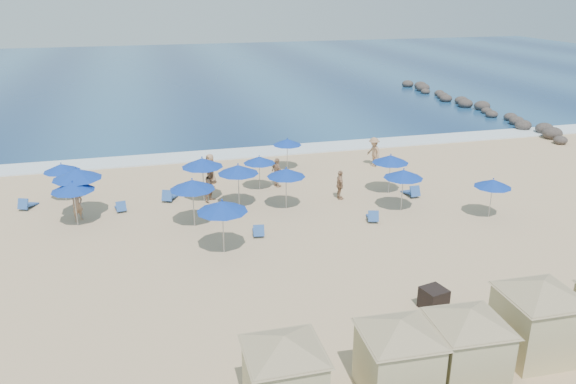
{
  "coord_description": "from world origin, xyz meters",
  "views": [
    {
      "loc": [
        -6.29,
        -21.58,
        10.95
      ],
      "look_at": [
        0.23,
        3.0,
        1.59
      ],
      "focal_mm": 35.0,
      "sensor_mm": 36.0,
      "label": 1
    }
  ],
  "objects_px": {
    "beachgoer_1": "(211,185)",
    "beachgoer_5": "(277,173)",
    "cabana_2": "(467,336)",
    "beachgoer_4": "(210,169)",
    "umbrella_6": "(222,206)",
    "beachgoer_0": "(77,205)",
    "rock_jetty": "(471,105)",
    "trash_bin": "(434,299)",
    "umbrella_10": "(391,159)",
    "cabana_3": "(539,308)",
    "beachgoer_2": "(340,185)",
    "beachgoer_3": "(374,152)",
    "cabana_1": "(399,347)",
    "umbrella_8": "(286,173)",
    "cabana_0": "(284,365)",
    "umbrella_1": "(73,186)",
    "umbrella_7": "(259,160)",
    "umbrella_4": "(202,163)",
    "umbrella_2": "(77,174)",
    "umbrella_3": "(192,185)",
    "umbrella_12": "(404,174)",
    "umbrella_0": "(61,168)",
    "umbrella_5": "(238,169)",
    "umbrella_9": "(287,142)",
    "umbrella_11": "(493,183)"
  },
  "relations": [
    {
      "from": "rock_jetty",
      "to": "beachgoer_0",
      "type": "distance_m",
      "value": 38.72
    },
    {
      "from": "rock_jetty",
      "to": "cabana_0",
      "type": "relative_size",
      "value": 6.26
    },
    {
      "from": "cabana_0",
      "to": "umbrella_0",
      "type": "distance_m",
      "value": 20.0
    },
    {
      "from": "beachgoer_2",
      "to": "beachgoer_5",
      "type": "bearing_deg",
      "value": 48.94
    },
    {
      "from": "rock_jetty",
      "to": "cabana_1",
      "type": "height_order",
      "value": "cabana_1"
    },
    {
      "from": "beachgoer_4",
      "to": "beachgoer_5",
      "type": "relative_size",
      "value": 1.03
    },
    {
      "from": "umbrella_8",
      "to": "beachgoer_1",
      "type": "height_order",
      "value": "umbrella_8"
    },
    {
      "from": "umbrella_8",
      "to": "beachgoer_1",
      "type": "bearing_deg",
      "value": 149.7
    },
    {
      "from": "beachgoer_5",
      "to": "umbrella_7",
      "type": "bearing_deg",
      "value": 83.77
    },
    {
      "from": "umbrella_1",
      "to": "beachgoer_1",
      "type": "distance_m",
      "value": 7.05
    },
    {
      "from": "cabana_2",
      "to": "beachgoer_1",
      "type": "height_order",
      "value": "cabana_2"
    },
    {
      "from": "beachgoer_3",
      "to": "umbrella_11",
      "type": "bearing_deg",
      "value": 1.49
    },
    {
      "from": "cabana_3",
      "to": "umbrella_8",
      "type": "relative_size",
      "value": 2.01
    },
    {
      "from": "rock_jetty",
      "to": "beachgoer_5",
      "type": "relative_size",
      "value": 15.53
    },
    {
      "from": "beachgoer_4",
      "to": "umbrella_1",
      "type": "bearing_deg",
      "value": -82.38
    },
    {
      "from": "umbrella_5",
      "to": "umbrella_9",
      "type": "distance_m",
      "value": 7.0
    },
    {
      "from": "umbrella_4",
      "to": "beachgoer_3",
      "type": "height_order",
      "value": "umbrella_4"
    },
    {
      "from": "umbrella_1",
      "to": "umbrella_5",
      "type": "xyz_separation_m",
      "value": [
        8.02,
        0.36,
        0.08
      ]
    },
    {
      "from": "trash_bin",
      "to": "beachgoer_1",
      "type": "xyz_separation_m",
      "value": [
        -6.25,
        12.87,
        0.5
      ]
    },
    {
      "from": "beachgoer_1",
      "to": "beachgoer_5",
      "type": "relative_size",
      "value": 1.05
    },
    {
      "from": "umbrella_3",
      "to": "umbrella_4",
      "type": "relative_size",
      "value": 0.98
    },
    {
      "from": "umbrella_1",
      "to": "umbrella_8",
      "type": "relative_size",
      "value": 1.02
    },
    {
      "from": "umbrella_2",
      "to": "umbrella_11",
      "type": "relative_size",
      "value": 1.3
    },
    {
      "from": "umbrella_8",
      "to": "umbrella_11",
      "type": "distance_m",
      "value": 10.29
    },
    {
      "from": "umbrella_12",
      "to": "beachgoer_4",
      "type": "distance_m",
      "value": 11.35
    },
    {
      "from": "umbrella_4",
      "to": "beachgoer_5",
      "type": "xyz_separation_m",
      "value": [
        4.37,
        1.24,
        -1.32
      ]
    },
    {
      "from": "umbrella_11",
      "to": "beachgoer_3",
      "type": "relative_size",
      "value": 1.1
    },
    {
      "from": "umbrella_10",
      "to": "beachgoer_0",
      "type": "bearing_deg",
      "value": 178.87
    },
    {
      "from": "cabana_1",
      "to": "umbrella_8",
      "type": "distance_m",
      "value": 14.53
    },
    {
      "from": "rock_jetty",
      "to": "cabana_0",
      "type": "distance_m",
      "value": 43.98
    },
    {
      "from": "trash_bin",
      "to": "rock_jetty",
      "type": "bearing_deg",
      "value": 43.34
    },
    {
      "from": "umbrella_9",
      "to": "umbrella_6",
      "type": "bearing_deg",
      "value": -117.9
    },
    {
      "from": "rock_jetty",
      "to": "beachgoer_5",
      "type": "height_order",
      "value": "beachgoer_5"
    },
    {
      "from": "umbrella_0",
      "to": "beachgoer_0",
      "type": "relative_size",
      "value": 1.35
    },
    {
      "from": "umbrella_0",
      "to": "trash_bin",
      "type": "bearing_deg",
      "value": -47.0
    },
    {
      "from": "umbrella_10",
      "to": "beachgoer_5",
      "type": "height_order",
      "value": "umbrella_10"
    },
    {
      "from": "trash_bin",
      "to": "cabana_3",
      "type": "height_order",
      "value": "cabana_3"
    },
    {
      "from": "beachgoer_2",
      "to": "umbrella_6",
      "type": "bearing_deg",
      "value": 128.61
    },
    {
      "from": "beachgoer_2",
      "to": "beachgoer_3",
      "type": "xyz_separation_m",
      "value": [
        4.14,
        5.12,
        0.13
      ]
    },
    {
      "from": "cabana_0",
      "to": "umbrella_1",
      "type": "relative_size",
      "value": 1.83
    },
    {
      "from": "umbrella_2",
      "to": "beachgoer_0",
      "type": "bearing_deg",
      "value": -120.9
    },
    {
      "from": "cabana_2",
      "to": "beachgoer_4",
      "type": "height_order",
      "value": "cabana_2"
    },
    {
      "from": "umbrella_2",
      "to": "umbrella_11",
      "type": "xyz_separation_m",
      "value": [
        19.8,
        -5.09,
        -0.55
      ]
    },
    {
      "from": "umbrella_6",
      "to": "beachgoer_0",
      "type": "relative_size",
      "value": 1.56
    },
    {
      "from": "umbrella_10",
      "to": "cabana_3",
      "type": "bearing_deg",
      "value": -96.86
    },
    {
      "from": "umbrella_1",
      "to": "umbrella_4",
      "type": "xyz_separation_m",
      "value": [
        6.35,
        1.74,
        0.16
      ]
    },
    {
      "from": "cabana_3",
      "to": "beachgoer_1",
      "type": "relative_size",
      "value": 2.54
    },
    {
      "from": "umbrella_2",
      "to": "umbrella_3",
      "type": "relative_size",
      "value": 1.1
    },
    {
      "from": "beachgoer_4",
      "to": "beachgoer_0",
      "type": "bearing_deg",
      "value": -86.33
    },
    {
      "from": "umbrella_1",
      "to": "umbrella_7",
      "type": "xyz_separation_m",
      "value": [
        9.64,
        2.75,
        -0.24
      ]
    }
  ]
}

